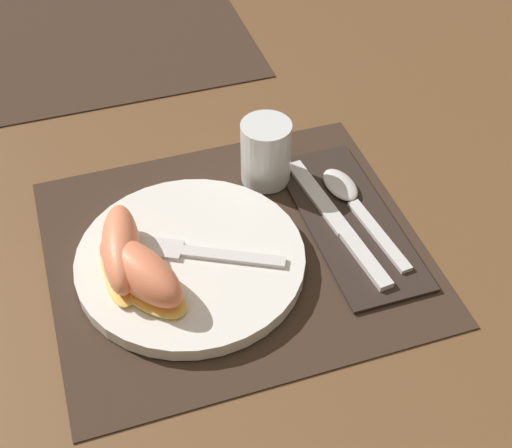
{
  "coord_description": "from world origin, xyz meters",
  "views": [
    {
      "loc": [
        -0.14,
        -0.52,
        0.58
      ],
      "look_at": [
        0.03,
        0.01,
        0.02
      ],
      "focal_mm": 50.0,
      "sensor_mm": 36.0,
      "label": 1
    }
  ],
  "objects_px": {
    "knife": "(339,223)",
    "citrus_wedge_0": "(121,249)",
    "juice_glass": "(266,155)",
    "plate": "(191,260)",
    "citrus_wedge_1": "(133,266)",
    "fork": "(189,252)",
    "spoon": "(350,198)",
    "citrus_wedge_2": "(141,273)"
  },
  "relations": [
    {
      "from": "spoon",
      "to": "plate",
      "type": "bearing_deg",
      "value": -169.19
    },
    {
      "from": "citrus_wedge_0",
      "to": "knife",
      "type": "bearing_deg",
      "value": -1.68
    },
    {
      "from": "spoon",
      "to": "citrus_wedge_2",
      "type": "relative_size",
      "value": 1.36
    },
    {
      "from": "juice_glass",
      "to": "knife",
      "type": "height_order",
      "value": "juice_glass"
    },
    {
      "from": "spoon",
      "to": "citrus_wedge_2",
      "type": "bearing_deg",
      "value": -165.91
    },
    {
      "from": "spoon",
      "to": "citrus_wedge_2",
      "type": "distance_m",
      "value": 0.27
    },
    {
      "from": "juice_glass",
      "to": "plate",
      "type": "bearing_deg",
      "value": -137.77
    },
    {
      "from": "citrus_wedge_0",
      "to": "citrus_wedge_1",
      "type": "xyz_separation_m",
      "value": [
        0.01,
        -0.02,
        -0.0
      ]
    },
    {
      "from": "spoon",
      "to": "citrus_wedge_0",
      "type": "distance_m",
      "value": 0.27
    },
    {
      "from": "fork",
      "to": "citrus_wedge_0",
      "type": "relative_size",
      "value": 1.29
    },
    {
      "from": "juice_glass",
      "to": "citrus_wedge_2",
      "type": "relative_size",
      "value": 0.61
    },
    {
      "from": "spoon",
      "to": "knife",
      "type": "bearing_deg",
      "value": -130.2
    },
    {
      "from": "juice_glass",
      "to": "fork",
      "type": "distance_m",
      "value": 0.16
    },
    {
      "from": "plate",
      "to": "citrus_wedge_1",
      "type": "distance_m",
      "value": 0.07
    },
    {
      "from": "juice_glass",
      "to": "fork",
      "type": "xyz_separation_m",
      "value": [
        -0.12,
        -0.11,
        -0.02
      ]
    },
    {
      "from": "spoon",
      "to": "citrus_wedge_0",
      "type": "bearing_deg",
      "value": -174.33
    },
    {
      "from": "citrus_wedge_2",
      "to": "fork",
      "type": "bearing_deg",
      "value": 28.07
    },
    {
      "from": "plate",
      "to": "juice_glass",
      "type": "xyz_separation_m",
      "value": [
        0.12,
        0.11,
        0.03
      ]
    },
    {
      "from": "knife",
      "to": "plate",
      "type": "bearing_deg",
      "value": -178.5
    },
    {
      "from": "citrus_wedge_0",
      "to": "fork",
      "type": "bearing_deg",
      "value": -6.84
    },
    {
      "from": "spoon",
      "to": "citrus_wedge_2",
      "type": "height_order",
      "value": "citrus_wedge_2"
    },
    {
      "from": "knife",
      "to": "fork",
      "type": "distance_m",
      "value": 0.18
    },
    {
      "from": "plate",
      "to": "citrus_wedge_1",
      "type": "xyz_separation_m",
      "value": [
        -0.06,
        -0.01,
        0.03
      ]
    },
    {
      "from": "fork",
      "to": "citrus_wedge_0",
      "type": "height_order",
      "value": "citrus_wedge_0"
    },
    {
      "from": "fork",
      "to": "citrus_wedge_1",
      "type": "bearing_deg",
      "value": -165.23
    },
    {
      "from": "knife",
      "to": "citrus_wedge_1",
      "type": "height_order",
      "value": "citrus_wedge_1"
    },
    {
      "from": "plate",
      "to": "fork",
      "type": "height_order",
      "value": "fork"
    },
    {
      "from": "juice_glass",
      "to": "citrus_wedge_1",
      "type": "xyz_separation_m",
      "value": [
        -0.18,
        -0.12,
        -0.0
      ]
    },
    {
      "from": "juice_glass",
      "to": "knife",
      "type": "xyz_separation_m",
      "value": [
        0.05,
        -0.11,
        -0.03
      ]
    },
    {
      "from": "citrus_wedge_0",
      "to": "citrus_wedge_2",
      "type": "height_order",
      "value": "same"
    },
    {
      "from": "juice_glass",
      "to": "citrus_wedge_0",
      "type": "relative_size",
      "value": 0.61
    },
    {
      "from": "citrus_wedge_0",
      "to": "spoon",
      "type": "bearing_deg",
      "value": 5.67
    },
    {
      "from": "fork",
      "to": "citrus_wedge_1",
      "type": "height_order",
      "value": "citrus_wedge_1"
    },
    {
      "from": "juice_glass",
      "to": "citrus_wedge_2",
      "type": "distance_m",
      "value": 0.23
    },
    {
      "from": "citrus_wedge_1",
      "to": "citrus_wedge_2",
      "type": "distance_m",
      "value": 0.01
    },
    {
      "from": "fork",
      "to": "citrus_wedge_2",
      "type": "height_order",
      "value": "citrus_wedge_2"
    },
    {
      "from": "plate",
      "to": "citrus_wedge_1",
      "type": "height_order",
      "value": "citrus_wedge_1"
    },
    {
      "from": "knife",
      "to": "citrus_wedge_0",
      "type": "relative_size",
      "value": 1.68
    },
    {
      "from": "knife",
      "to": "citrus_wedge_1",
      "type": "xyz_separation_m",
      "value": [
        -0.24,
        -0.02,
        0.03
      ]
    },
    {
      "from": "citrus_wedge_1",
      "to": "citrus_wedge_2",
      "type": "xyz_separation_m",
      "value": [
        0.01,
        -0.01,
        0.0
      ]
    },
    {
      "from": "plate",
      "to": "citrus_wedge_2",
      "type": "xyz_separation_m",
      "value": [
        -0.06,
        -0.03,
        0.03
      ]
    },
    {
      "from": "juice_glass",
      "to": "citrus_wedge_1",
      "type": "bearing_deg",
      "value": -146.14
    }
  ]
}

